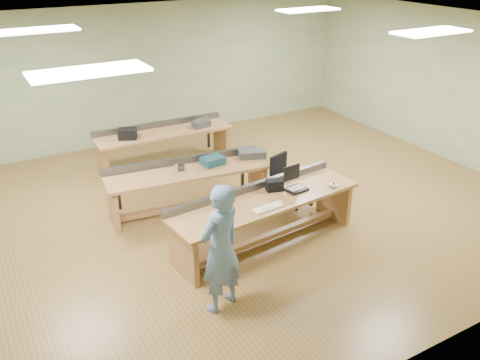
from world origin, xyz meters
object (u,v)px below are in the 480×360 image
at_px(person, 220,249).
at_px(parts_bin_grey, 252,153).
at_px(workbench_back, 164,140).
at_px(workbench_front, 264,210).
at_px(task_chair, 285,188).
at_px(mug, 181,168).
at_px(drinks_can, 176,168).
at_px(workbench_mid, 188,180).
at_px(camera_bag, 275,185).
at_px(parts_bin_teal, 213,161).
at_px(laptop_base, 296,189).

relative_size(person, parts_bin_grey, 3.69).
height_order(workbench_back, parts_bin_grey, parts_bin_grey).
bearing_deg(workbench_back, workbench_front, -85.07).
height_order(person, task_chair, person).
relative_size(mug, drinks_can, 1.02).
xyz_separation_m(workbench_front, workbench_mid, (-0.56, 1.52, -0.01)).
distance_m(workbench_back, drinks_can, 2.01).
xyz_separation_m(person, parts_bin_grey, (1.91, 2.46, -0.04)).
relative_size(workbench_mid, camera_bag, 11.15).
bearing_deg(workbench_back, task_chair, -64.58).
relative_size(workbench_front, person, 1.82).
bearing_deg(task_chair, workbench_mid, 138.09).
xyz_separation_m(camera_bag, parts_bin_grey, (0.38, 1.29, -0.02)).
relative_size(workbench_back, parts_bin_grey, 5.95).
bearing_deg(parts_bin_teal, drinks_can, 177.18).
bearing_deg(parts_bin_grey, workbench_back, 113.09).
height_order(camera_bag, parts_bin_grey, camera_bag).
distance_m(workbench_front, parts_bin_teal, 1.53).
distance_m(workbench_mid, camera_bag, 1.62).
bearing_deg(parts_bin_grey, parts_bin_teal, 176.25).
bearing_deg(task_chair, person, -157.99).
height_order(workbench_back, drinks_can, drinks_can).
relative_size(parts_bin_teal, parts_bin_grey, 0.81).
xyz_separation_m(laptop_base, camera_bag, (-0.29, 0.17, 0.07)).
distance_m(workbench_back, person, 4.59).
relative_size(workbench_back, camera_bag, 10.93).
xyz_separation_m(workbench_mid, drinks_can, (-0.18, 0.02, 0.26)).
bearing_deg(parts_bin_grey, person, -127.86).
height_order(workbench_back, laptop_base, workbench_back).
relative_size(person, laptop_base, 5.46).
bearing_deg(person, laptop_base, -170.61).
height_order(workbench_front, parts_bin_grey, parts_bin_grey).
height_order(person, camera_bag, person).
bearing_deg(workbench_front, parts_bin_teal, 87.96).
height_order(camera_bag, task_chair, camera_bag).
xyz_separation_m(camera_bag, mug, (-0.93, 1.38, -0.04)).
height_order(workbench_front, workbench_mid, same).
height_order(laptop_base, task_chair, task_chair).
relative_size(person, camera_bag, 6.78).
bearing_deg(drinks_can, laptop_base, -49.81).
bearing_deg(workbench_mid, workbench_back, 86.53).
bearing_deg(workbench_back, parts_bin_teal, -85.16).
relative_size(workbench_mid, person, 1.64).
bearing_deg(workbench_back, parts_bin_grey, -65.34).
bearing_deg(drinks_can, camera_bag, -53.57).
height_order(workbench_mid, laptop_base, workbench_mid).
bearing_deg(mug, laptop_base, -51.80).
distance_m(laptop_base, task_chair, 1.03).
height_order(workbench_back, person, person).
height_order(workbench_front, workbench_back, same).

